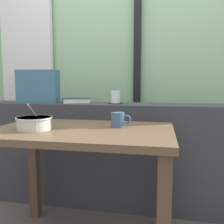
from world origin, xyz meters
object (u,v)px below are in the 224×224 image
juice_glass (116,97)px  soup_bowl (34,123)px  coaster_square (116,103)px  throw_pillow (38,86)px  fork_utensil (26,123)px  ceramic_mug (118,120)px  breakfast_table (82,151)px  closed_book (76,101)px

juice_glass → soup_bowl: (-0.33, -0.64, -0.11)m
soup_bowl → coaster_square: bearing=63.2°
juice_glass → throw_pillow: (-0.64, 0.00, 0.08)m
fork_utensil → ceramic_mug: size_ratio=1.50×
coaster_square → throw_pillow: size_ratio=0.31×
juice_glass → breakfast_table: bearing=-98.5°
coaster_square → throw_pillow: bearing=179.7°
breakfast_table → closed_book: size_ratio=3.94×
throw_pillow → fork_utensil: bearing=-71.7°
juice_glass → closed_book: (-0.31, -0.01, -0.03)m
closed_book → breakfast_table: bearing=-68.0°
juice_glass → ceramic_mug: 0.50m
throw_pillow → ceramic_mug: (0.74, -0.49, -0.18)m
throw_pillow → fork_utensil: 0.54m
breakfast_table → throw_pillow: 0.87m
breakfast_table → juice_glass: bearing=81.5°
breakfast_table → coaster_square: bearing=81.5°
fork_utensil → breakfast_table: bearing=-6.4°
closed_book → throw_pillow: bearing=177.2°
breakfast_table → coaster_square: size_ratio=9.91×
closed_book → soup_bowl: bearing=-91.5°
breakfast_table → soup_bowl: size_ratio=5.20×
juice_glass → ceramic_mug: juice_glass is taller
soup_bowl → throw_pillow: bearing=115.6°
coaster_square → fork_utensil: (-0.48, -0.46, -0.09)m
juice_glass → fork_utensil: 0.68m
breakfast_table → ceramic_mug: 0.26m
juice_glass → soup_bowl: 0.73m
throw_pillow → closed_book: bearing=-2.8°
breakfast_table → fork_utensil: bearing=165.1°
closed_book → fork_utensil: closed_book is taller
coaster_square → ceramic_mug: coaster_square is taller
ceramic_mug → closed_book: bearing=131.3°
closed_book → throw_pillow: size_ratio=0.79×
coaster_square → ceramic_mug: size_ratio=0.88×
coaster_square → fork_utensil: bearing=-136.3°
closed_book → fork_utensil: (-0.17, -0.45, -0.11)m
coaster_square → ceramic_mug: 0.50m
coaster_square → juice_glass: (0.00, 0.00, 0.05)m
coaster_square → throw_pillow: 0.65m
soup_bowl → juice_glass: bearing=63.2°
juice_glass → closed_book: bearing=-177.7°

